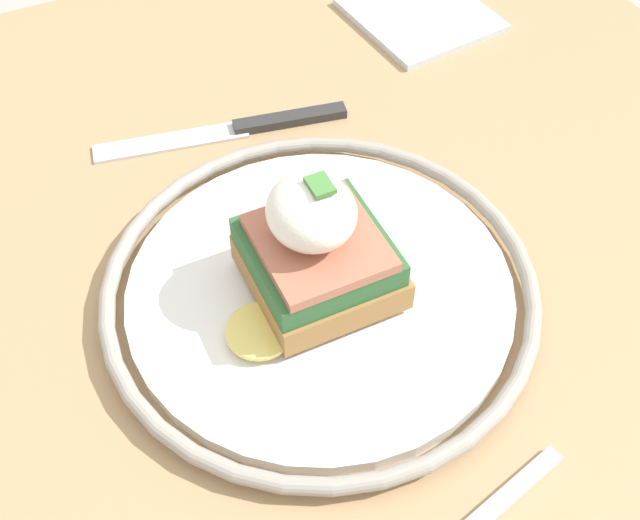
# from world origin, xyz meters

# --- Properties ---
(dining_table) EXTENTS (0.84, 0.79, 0.75)m
(dining_table) POSITION_xyz_m (0.00, 0.00, 0.62)
(dining_table) COLOR tan
(dining_table) RESTS_ON ground_plane
(plate) EXTENTS (0.26, 0.26, 0.02)m
(plate) POSITION_xyz_m (0.03, -0.02, 0.76)
(plate) COLOR white
(plate) RESTS_ON dining_table
(sandwich) EXTENTS (0.08, 0.11, 0.08)m
(sandwich) POSITION_xyz_m (0.03, -0.01, 0.80)
(sandwich) COLOR #9E703D
(sandwich) RESTS_ON plate
(knife) EXTENTS (0.05, 0.18, 0.01)m
(knife) POSITION_xyz_m (0.19, -0.03, 0.76)
(knife) COLOR #2D2D2D
(knife) RESTS_ON dining_table
(napkin) EXTENTS (0.12, 0.12, 0.01)m
(napkin) POSITION_xyz_m (0.26, -0.22, 0.76)
(napkin) COLOR silver
(napkin) RESTS_ON dining_table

